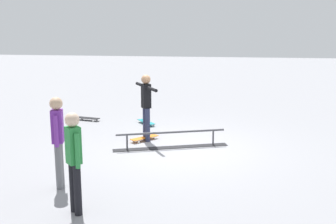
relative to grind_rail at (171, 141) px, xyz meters
name	(u,v)px	position (x,y,z in m)	size (l,w,h in m)	color
ground_plane	(177,148)	(-0.15, 0.00, -0.18)	(60.00, 60.00, 0.00)	gray
grind_rail	(171,141)	(0.00, 0.00, 0.00)	(2.76, 1.18, 0.41)	black
skater_main	(146,103)	(0.72, -0.53, 0.82)	(0.80, 1.22, 1.72)	#2D3351
skateboard_main	(144,138)	(0.77, -0.53, -0.11)	(0.67, 0.74, 0.09)	orange
bystander_purple_shirt	(58,137)	(1.68, 2.77, 0.78)	(0.25, 0.39, 1.69)	slate
bystander_green_shirt	(74,157)	(1.00, 3.76, 0.75)	(0.31, 0.32, 1.64)	black
loose_skateboard_black	(87,118)	(3.02, -2.53, -0.11)	(0.82, 0.38, 0.09)	black
loose_skateboard_teal	(146,122)	(1.08, -2.29, -0.11)	(0.66, 0.75, 0.09)	teal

